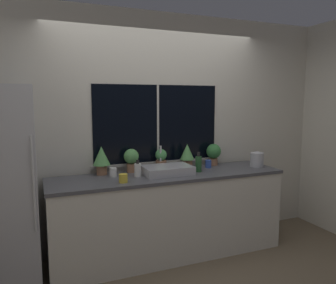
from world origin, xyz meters
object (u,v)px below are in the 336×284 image
potted_plant_far_left (102,158)px  potted_plant_center (161,159)px  bottle_tall (198,164)px  potted_plant_far_right (214,153)px  sink (167,170)px  potted_plant_left (131,158)px  refrigerator (2,187)px  mug_yellow (123,178)px  mug_blue (208,164)px  kettle (257,159)px  soap_bottle (138,170)px  mug_white (113,172)px  potted_plant_right (187,154)px

potted_plant_far_left → potted_plant_center: 0.69m
bottle_tall → potted_plant_far_right: bearing=37.7°
sink → potted_plant_left: sink is taller
refrigerator → potted_plant_far_right: bearing=4.8°
mug_yellow → potted_plant_left: bearing=64.5°
mug_blue → kettle: 0.60m
refrigerator → potted_plant_center: bearing=6.8°
mug_yellow → soap_bottle: bearing=41.7°
refrigerator → potted_plant_far_right: refrigerator is taller
potted_plant_far_left → bottle_tall: potted_plant_far_left is taller
potted_plant_far_left → mug_white: potted_plant_far_left is taller
sink → mug_blue: size_ratio=5.74×
potted_plant_far_right → soap_bottle: (-1.04, -0.24, -0.08)m
potted_plant_far_left → mug_blue: size_ratio=3.36×
potted_plant_left → mug_blue: (0.91, -0.12, -0.11)m
potted_plant_left → mug_white: size_ratio=2.87×
sink → soap_bottle: 0.33m
bottle_tall → potted_plant_left: bearing=159.0°
refrigerator → potted_plant_center: (1.64, 0.20, 0.12)m
mug_blue → bottle_tall: bearing=-144.2°
mug_yellow → sink: bearing=18.2°
mug_yellow → mug_blue: 1.14m
potted_plant_right → potted_plant_far_right: bearing=0.0°
refrigerator → mug_yellow: bearing=-11.5°
potted_plant_far_right → mug_white: size_ratio=2.89×
potted_plant_left → soap_bottle: potted_plant_left is taller
potted_plant_center → mug_white: (-0.59, -0.13, -0.08)m
sink → potted_plant_right: 0.44m
potted_plant_left → mug_yellow: size_ratio=3.05×
mug_white → mug_blue: same height
sink → potted_plant_left: size_ratio=2.01×
potted_plant_far_left → potted_plant_right: (1.01, 0.00, -0.02)m
sink → potted_plant_left: 0.42m
sink → potted_plant_far_left: size_ratio=1.71×
potted_plant_far_left → mug_yellow: size_ratio=3.59×
soap_bottle → refrigerator: bearing=178.1°
potted_plant_center → soap_bottle: bearing=-146.3°
potted_plant_far_left → bottle_tall: bearing=-14.6°
bottle_tall → kettle: 0.78m
potted_plant_far_left → potted_plant_left: bearing=0.0°
potted_plant_left → potted_plant_far_left: bearing=180.0°
refrigerator → sink: (1.61, -0.05, 0.04)m
potted_plant_far_left → bottle_tall: (1.03, -0.27, -0.09)m
potted_plant_far_left → kettle: bearing=-8.6°
refrigerator → potted_plant_right: bearing=5.7°
soap_bottle → potted_plant_right: bearing=19.2°
sink → potted_plant_far_left: 0.72m
potted_plant_far_right → mug_yellow: (-1.24, -0.42, -0.11)m
mug_white → bottle_tall: bearing=-8.5°
mug_white → refrigerator: bearing=-176.3°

